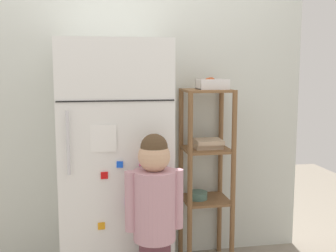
{
  "coord_description": "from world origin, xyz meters",
  "views": [
    {
      "loc": [
        -0.32,
        -2.77,
        1.46
      ],
      "look_at": [
        0.18,
        0.02,
        1.06
      ],
      "focal_mm": 44.65,
      "sensor_mm": 36.0,
      "label": 1
    }
  ],
  "objects_px": {
    "refrigerator": "(115,163)",
    "child_standing": "(154,205)",
    "pantry_shelf_unit": "(206,163)",
    "fruit_bin": "(211,84)"
  },
  "relations": [
    {
      "from": "refrigerator",
      "to": "child_standing",
      "type": "relative_size",
      "value": 1.52
    },
    {
      "from": "refrigerator",
      "to": "child_standing",
      "type": "height_order",
      "value": "refrigerator"
    },
    {
      "from": "refrigerator",
      "to": "child_standing",
      "type": "distance_m",
      "value": 0.51
    },
    {
      "from": "refrigerator",
      "to": "pantry_shelf_unit",
      "type": "xyz_separation_m",
      "value": [
        0.67,
        0.12,
        -0.05
      ]
    },
    {
      "from": "refrigerator",
      "to": "pantry_shelf_unit",
      "type": "distance_m",
      "value": 0.68
    },
    {
      "from": "fruit_bin",
      "to": "pantry_shelf_unit",
      "type": "bearing_deg",
      "value": 171.32
    },
    {
      "from": "child_standing",
      "to": "pantry_shelf_unit",
      "type": "relative_size",
      "value": 0.83
    },
    {
      "from": "child_standing",
      "to": "fruit_bin",
      "type": "relative_size",
      "value": 5.13
    },
    {
      "from": "pantry_shelf_unit",
      "to": "fruit_bin",
      "type": "distance_m",
      "value": 0.58
    },
    {
      "from": "child_standing",
      "to": "refrigerator",
      "type": "bearing_deg",
      "value": 115.48
    }
  ]
}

